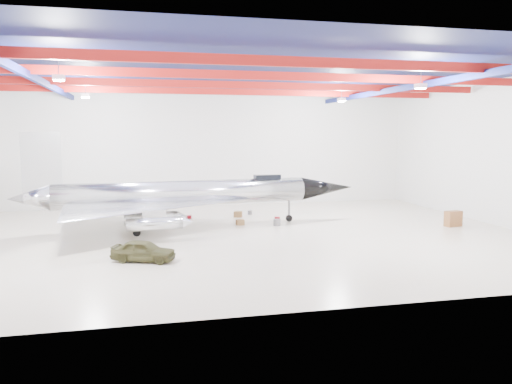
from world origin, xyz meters
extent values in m
plane|color=beige|center=(0.00, 0.00, 0.00)|extent=(40.00, 40.00, 0.00)
plane|color=silver|center=(0.00, 15.00, 5.50)|extent=(40.00, 0.00, 40.00)
plane|color=silver|center=(20.00, 0.00, 5.50)|extent=(0.00, 30.00, 30.00)
plane|color=#0A0F38|center=(0.00, 0.00, 11.00)|extent=(40.00, 40.00, 0.00)
cube|color=maroon|center=(0.00, -9.00, 10.40)|extent=(39.50, 0.25, 0.50)
cube|color=maroon|center=(0.00, -3.00, 10.40)|extent=(39.50, 0.25, 0.50)
cube|color=maroon|center=(0.00, 3.00, 10.40)|extent=(39.50, 0.25, 0.50)
cube|color=maroon|center=(0.00, 9.00, 10.40)|extent=(39.50, 0.25, 0.50)
cube|color=#0E1654|center=(-12.00, 0.00, 10.10)|extent=(0.25, 29.50, 0.40)
cube|color=#0E1654|center=(12.00, 0.00, 10.10)|extent=(0.25, 29.50, 0.40)
cube|color=silver|center=(-10.00, -6.00, 9.70)|extent=(0.55, 0.55, 0.25)
cube|color=silver|center=(10.00, -6.00, 9.70)|extent=(0.55, 0.55, 0.25)
cube|color=silver|center=(-10.00, 6.00, 9.70)|extent=(0.55, 0.55, 0.25)
cube|color=silver|center=(10.00, 6.00, 9.70)|extent=(0.55, 0.55, 0.25)
cylinder|color=silver|center=(-3.08, 3.85, 2.57)|extent=(18.47, 3.36, 1.84)
cone|color=black|center=(8.37, 4.81, 2.57)|extent=(4.73, 2.21, 1.84)
cone|color=silver|center=(-13.61, 2.97, 2.57)|extent=(2.90, 2.06, 1.84)
cube|color=silver|center=(-12.70, 3.05, 4.96)|extent=(2.57, 0.32, 4.14)
cube|color=black|center=(3.33, 4.39, 3.54)|extent=(2.08, 0.90, 0.46)
cylinder|color=silver|center=(-5.41, -1.41, 1.29)|extent=(3.55, 1.11, 0.83)
cylinder|color=silver|center=(-5.60, 0.88, 1.29)|extent=(3.55, 1.11, 0.83)
cylinder|color=silver|center=(-6.06, 6.37, 1.29)|extent=(3.55, 1.11, 0.83)
cylinder|color=silver|center=(-6.25, 8.66, 1.29)|extent=(3.55, 1.11, 0.83)
cylinder|color=#59595B|center=(5.16, 4.54, 0.83)|extent=(0.17, 0.17, 1.65)
cylinder|color=black|center=(5.16, 4.54, 0.26)|extent=(0.53, 0.24, 0.51)
cylinder|color=#59595B|center=(-6.55, 1.26, 0.83)|extent=(0.17, 0.17, 1.65)
cylinder|color=black|center=(-6.55, 1.26, 0.26)|extent=(0.53, 0.24, 0.51)
cylinder|color=#59595B|center=(-6.94, 5.84, 0.83)|extent=(0.17, 0.17, 1.65)
cylinder|color=black|center=(-6.94, 5.84, 0.26)|extent=(0.53, 0.24, 0.51)
imported|color=#3E3D1F|center=(-6.11, -5.67, 0.59)|extent=(3.73, 2.54, 1.18)
cube|color=brown|center=(16.57, -0.19, 0.58)|extent=(1.36, 0.86, 1.16)
cube|color=maroon|center=(-2.46, 7.65, 0.14)|extent=(0.46, 0.40, 0.27)
cylinder|color=#59595B|center=(3.76, 3.01, 0.24)|extent=(0.72, 0.72, 0.49)
cube|color=olive|center=(1.60, 7.47, 0.24)|extent=(0.81, 0.72, 0.48)
cube|color=#59595B|center=(-4.61, 7.04, 0.15)|extent=(0.53, 0.48, 0.30)
cylinder|color=maroon|center=(4.22, 4.67, 0.19)|extent=(0.45, 0.45, 0.38)
cube|color=olive|center=(1.08, 3.88, 0.20)|extent=(0.63, 0.53, 0.41)
cylinder|color=#59595B|center=(2.86, 8.62, 0.17)|extent=(0.50, 0.50, 0.34)
camera|label=1|loc=(-5.99, -32.89, 6.90)|focal=35.00mm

